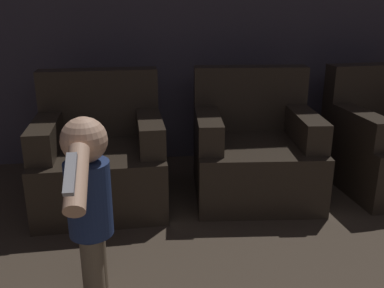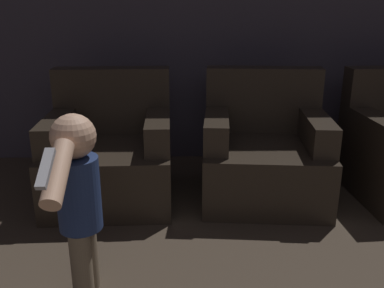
{
  "view_description": "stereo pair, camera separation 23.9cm",
  "coord_description": "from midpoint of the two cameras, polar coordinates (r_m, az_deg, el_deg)",
  "views": [
    {
      "loc": [
        -0.54,
        0.87,
        1.35
      ],
      "look_at": [
        -0.25,
        3.11,
        0.58
      ],
      "focal_mm": 40.0,
      "sensor_mm": 36.0,
      "label": 1
    },
    {
      "loc": [
        -0.3,
        0.85,
        1.35
      ],
      "look_at": [
        -0.25,
        3.11,
        0.58
      ],
      "focal_mm": 40.0,
      "sensor_mm": 36.0,
      "label": 2
    }
  ],
  "objects": [
    {
      "name": "armchair_left",
      "position": [
        3.04,
        -14.24,
        -1.86
      ],
      "size": [
        0.86,
        0.83,
        0.88
      ],
      "rotation": [
        0.0,
        0.0,
        0.03
      ],
      "color": "black",
      "rests_on": "ground_plane"
    },
    {
      "name": "wall_back",
      "position": [
        3.66,
        -0.75,
        18.0
      ],
      "size": [
        8.4,
        0.05,
        2.6
      ],
      "color": "#3D3842",
      "rests_on": "ground_plane"
    },
    {
      "name": "person_toddler",
      "position": [
        1.94,
        -17.08,
        -7.16
      ],
      "size": [
        0.2,
        0.61,
        0.89
      ],
      "rotation": [
        0.0,
        0.0,
        1.53
      ],
      "color": "brown",
      "rests_on": "ground_plane"
    },
    {
      "name": "armchair_middle",
      "position": [
        3.09,
        6.07,
        -1.01
      ],
      "size": [
        0.9,
        0.87,
        0.88
      ],
      "rotation": [
        0.0,
        0.0,
        -0.08
      ],
      "color": "black",
      "rests_on": "ground_plane"
    }
  ]
}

